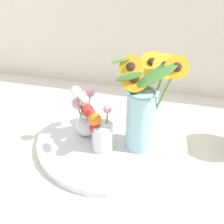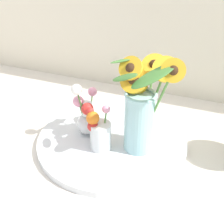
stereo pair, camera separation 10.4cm
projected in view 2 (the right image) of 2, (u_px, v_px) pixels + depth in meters
ground_plane at (103, 154)px, 1.06m from camera, size 6.00×6.00×0.00m
serving_tray at (112, 141)px, 1.10m from camera, size 0.52×0.52×0.02m
mason_jar_sunflowers at (141, 108)px, 0.98m from camera, size 0.25×0.25×0.35m
vase_small_center at (99, 131)px, 1.02m from camera, size 0.08×0.07×0.15m
vase_bulb_right at (86, 116)px, 1.08m from camera, size 0.09×0.10×0.21m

